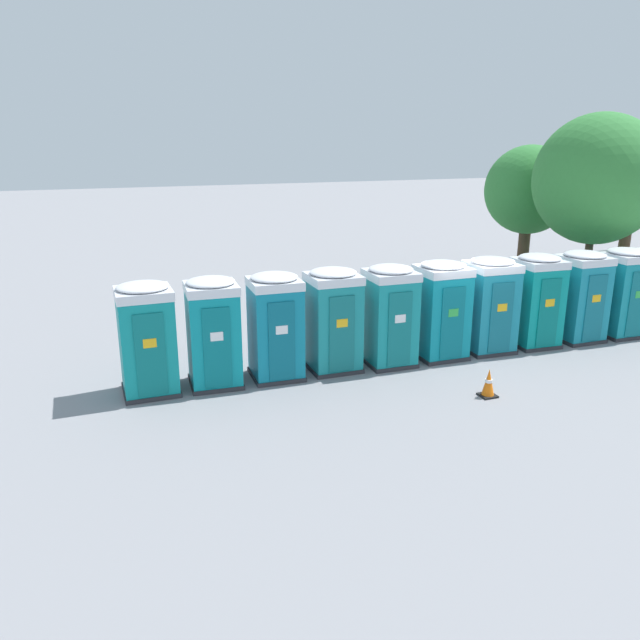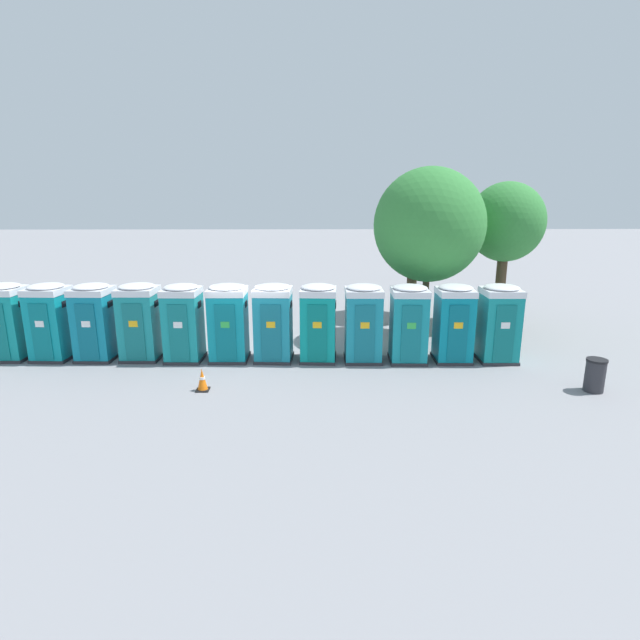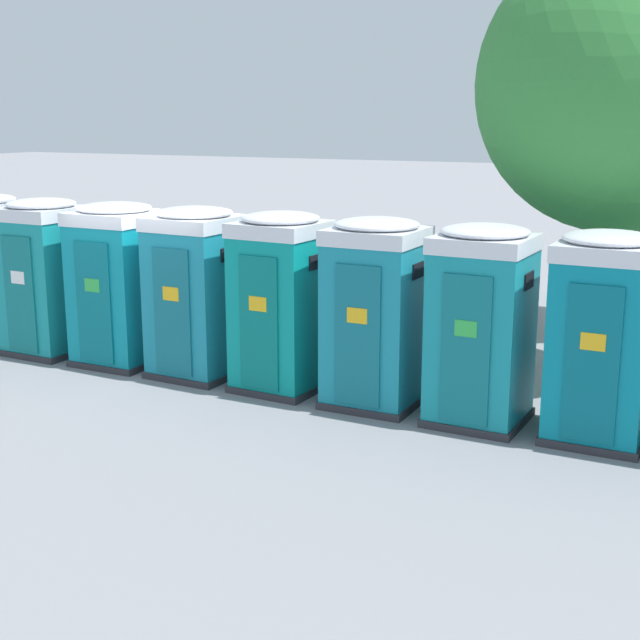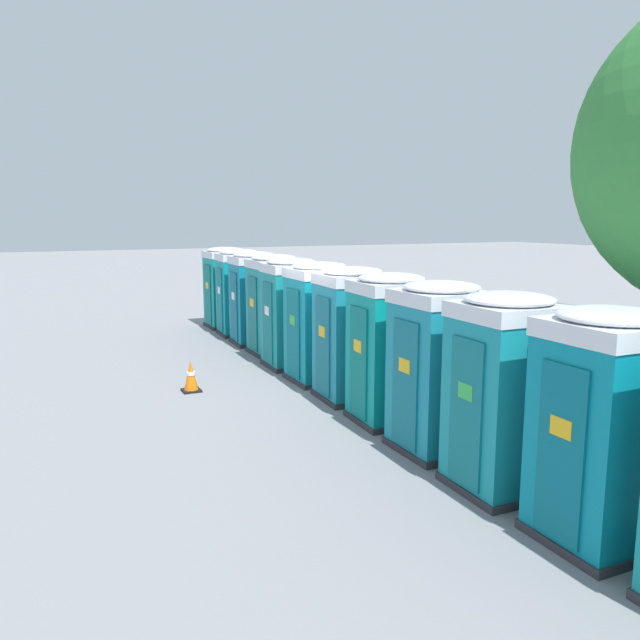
# 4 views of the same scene
# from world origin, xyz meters

# --- Properties ---
(ground_plane) EXTENTS (120.00, 120.00, 0.00)m
(ground_plane) POSITION_xyz_m (0.00, 0.00, 0.00)
(ground_plane) COLOR gray
(portapotty_0) EXTENTS (1.22, 1.21, 2.54)m
(portapotty_0) POSITION_xyz_m (-8.07, -0.07, 1.28)
(portapotty_0) COLOR #2D2D33
(portapotty_0) RESTS_ON ground
(portapotty_1) EXTENTS (1.24, 1.27, 2.54)m
(portapotty_1) POSITION_xyz_m (-6.60, -0.11, 1.28)
(portapotty_1) COLOR #2D2D33
(portapotty_1) RESTS_ON ground
(portapotty_2) EXTENTS (1.23, 1.25, 2.54)m
(portapotty_2) POSITION_xyz_m (-5.14, -0.15, 1.28)
(portapotty_2) COLOR #2D2D33
(portapotty_2) RESTS_ON ground
(portapotty_3) EXTENTS (1.23, 1.22, 2.54)m
(portapotty_3) POSITION_xyz_m (-3.67, -0.14, 1.28)
(portapotty_3) COLOR #2D2D33
(portapotty_3) RESTS_ON ground
(portapotty_4) EXTENTS (1.21, 1.23, 2.54)m
(portapotty_4) POSITION_xyz_m (-2.21, -0.29, 1.28)
(portapotty_4) COLOR #2D2D33
(portapotty_4) RESTS_ON ground
(portapotty_5) EXTENTS (1.24, 1.21, 2.54)m
(portapotty_5) POSITION_xyz_m (-0.74, -0.29, 1.28)
(portapotty_5) COLOR #2D2D33
(portapotty_5) RESTS_ON ground
(portapotty_6) EXTENTS (1.28, 1.26, 2.54)m
(portapotty_6) POSITION_xyz_m (0.72, -0.31, 1.28)
(portapotty_6) COLOR #2D2D33
(portapotty_6) RESTS_ON ground
(portapotty_7) EXTENTS (1.24, 1.27, 2.54)m
(portapotty_7) POSITION_xyz_m (2.19, -0.36, 1.28)
(portapotty_7) COLOR #2D2D33
(portapotty_7) RESTS_ON ground
(portapotty_8) EXTENTS (1.22, 1.21, 2.54)m
(portapotty_8) POSITION_xyz_m (3.65, -0.43, 1.28)
(portapotty_8) COLOR #2D2D33
(portapotty_8) RESTS_ON ground
(portapotty_9) EXTENTS (1.22, 1.24, 2.54)m
(portapotty_9) POSITION_xyz_m (5.12, -0.50, 1.28)
(portapotty_9) COLOR #2D2D33
(portapotty_9) RESTS_ON ground
(street_tree_0) EXTENTS (3.22, 3.22, 5.27)m
(street_tree_0) POSITION_xyz_m (6.37, 5.55, 3.62)
(street_tree_0) COLOR #4C3826
(street_tree_0) RESTS_ON ground
(street_tree_1) EXTENTS (3.01, 3.01, 5.82)m
(street_tree_1) POSITION_xyz_m (9.72, 4.01, 4.20)
(street_tree_1) COLOR #4C3826
(street_tree_1) RESTS_ON ground
(street_tree_2) EXTENTS (3.99, 3.99, 6.29)m
(street_tree_2) POSITION_xyz_m (6.22, 2.11, 4.24)
(street_tree_2) COLOR #4C3826
(street_tree_2) RESTS_ON ground
(traffic_cone) EXTENTS (0.36, 0.36, 0.64)m
(traffic_cone) POSITION_xyz_m (-1.08, -2.96, 0.31)
(traffic_cone) COLOR black
(traffic_cone) RESTS_ON ground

